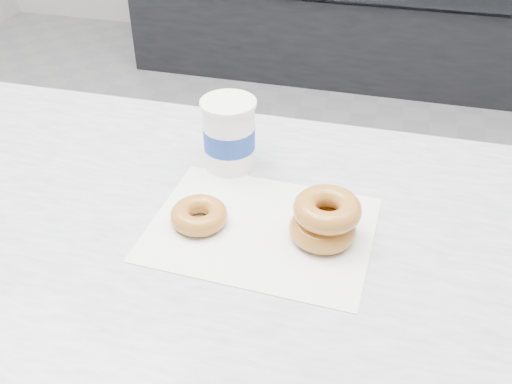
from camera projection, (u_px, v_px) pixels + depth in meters
ground at (252, 319)px, 1.90m from camera, size 5.00×5.00×0.00m
wax_paper at (261, 229)px, 0.88m from camera, size 0.35×0.27×0.00m
donut_single at (199, 215)px, 0.88m from camera, size 0.11×0.11×0.03m
donut_stack at (325, 219)px, 0.84m from camera, size 0.11×0.11×0.07m
coffee_cup at (229, 134)px, 0.99m from camera, size 0.11×0.11×0.13m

